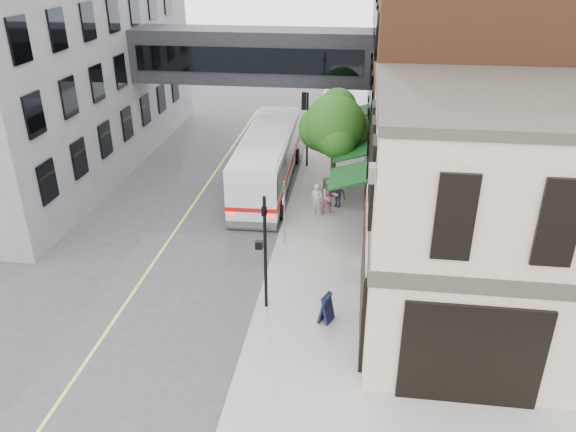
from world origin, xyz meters
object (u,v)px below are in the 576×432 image
(pedestrian_b, at_px, (330,197))
(sandwich_board, at_px, (326,308))
(bus, at_px, (268,158))
(pedestrian_a, at_px, (316,200))
(newspaper_box, at_px, (327,187))
(pedestrian_c, at_px, (337,193))

(pedestrian_b, distance_m, sandwich_board, 9.01)
(bus, relative_size, pedestrian_b, 6.34)
(pedestrian_a, bearing_deg, pedestrian_b, 22.20)
(newspaper_box, distance_m, sandwich_board, 11.28)
(pedestrian_a, xyz_separation_m, pedestrian_b, (0.64, 0.18, 0.10))
(pedestrian_c, bearing_deg, sandwich_board, -61.15)
(bus, distance_m, newspaper_box, 3.78)
(pedestrian_a, distance_m, pedestrian_b, 0.67)
(sandwich_board, bearing_deg, pedestrian_b, 115.66)
(pedestrian_a, distance_m, pedestrian_c, 1.42)
(pedestrian_b, bearing_deg, newspaper_box, 72.28)
(bus, distance_m, sandwich_board, 13.15)
(newspaper_box, bearing_deg, pedestrian_b, -85.03)
(newspaper_box, bearing_deg, sandwich_board, -87.55)
(pedestrian_c, xyz_separation_m, newspaper_box, (-0.60, 1.43, -0.29))
(bus, relative_size, pedestrian_a, 7.13)
(bus, distance_m, pedestrian_c, 4.86)
(bus, height_order, pedestrian_a, bus)
(pedestrian_b, xyz_separation_m, sandwich_board, (0.48, -8.99, -0.36))
(pedestrian_b, bearing_deg, sandwich_board, -110.88)
(bus, xyz_separation_m, sandwich_board, (4.15, -12.43, -1.02))
(pedestrian_a, height_order, pedestrian_c, pedestrian_a)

